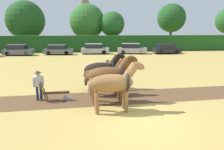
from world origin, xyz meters
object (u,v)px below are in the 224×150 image
tree_left (25,20)px  church_spire (85,4)px  parked_car_center_right (132,49)px  parked_car_center (95,49)px  draft_horse_trail_right (103,69)px  plow (59,95)px  farmer_at_plow (38,84)px  farmer_beside_team (108,69)px  parked_car_center_left (58,50)px  parked_car_right (166,49)px  draft_horse_lead_left (114,83)px  tree_center (112,24)px  draft_horse_lead_right (109,76)px  tree_center_right (171,18)px  parked_car_left (18,50)px  draft_horse_trail_left (105,74)px  tree_center_left (87,22)px

tree_left → church_spire: bearing=68.6°
parked_car_center_right → parked_car_center: bearing=-173.3°
draft_horse_trail_right → plow: bearing=-142.9°
farmer_at_plow → farmer_beside_team: 5.40m
parked_car_center_left → parked_car_right: parked_car_right is taller
draft_horse_lead_left → parked_car_right: draft_horse_lead_left is taller
draft_horse_trail_right → parked_car_center: size_ratio=0.66×
tree_center → draft_horse_lead_right: 29.82m
parked_car_right → parked_car_center: bearing=170.8°
draft_horse_lead_left → tree_center_right: bearing=61.6°
tree_left → parked_car_right: tree_left is taller
parked_car_left → parked_car_center_right: size_ratio=0.92×
draft_horse_trail_left → parked_car_center: 21.06m
parked_car_right → draft_horse_lead_right: bearing=-122.1°
draft_horse_trail_right → farmer_at_plow: draft_horse_trail_right is taller
draft_horse_lead_left → draft_horse_lead_right: bearing=90.0°
church_spire → draft_horse_trail_left: 57.31m
draft_horse_lead_left → parked_car_center_right: size_ratio=0.60×
draft_horse_lead_right → parked_car_left: bearing=113.5°
tree_center_right → draft_horse_lead_right: bearing=-116.2°
plow → farmer_beside_team: farmer_beside_team is taller
plow → parked_car_center: bearing=79.7°
tree_center_right → draft_horse_trail_right: (-15.55, -28.61, -4.49)m
tree_center_right → draft_horse_lead_right: size_ratio=2.97×
parked_car_center → parked_car_right: 11.02m
farmer_at_plow → parked_car_center: (3.81, 21.63, -0.18)m
plow → parked_car_center_left: size_ratio=0.38×
parked_car_left → parked_car_center: 11.03m
tree_center → church_spire: size_ratio=0.33×
draft_horse_trail_right → farmer_at_plow: (-3.59, -1.90, -0.36)m
farmer_beside_team → draft_horse_trail_left: bearing=-83.1°
draft_horse_lead_right → draft_horse_trail_right: 2.66m
tree_center → draft_horse_lead_left: (-3.50, -30.76, -3.21)m
draft_horse_lead_right → parked_car_center: 22.39m
plow → parked_car_center_right: 23.03m
tree_left → plow: bearing=-73.0°
draft_horse_lead_right → parked_car_center: bearing=86.6°
tree_left → parked_car_right: bearing=-22.3°
draft_horse_trail_left → draft_horse_trail_right: draft_horse_trail_right is taller
draft_horse_lead_left → farmer_at_plow: bearing=148.2°
draft_horse_lead_right → plow: 2.93m
tree_center_left → parked_car_center_left: (-4.41, -9.19, -4.35)m
tree_center_left → church_spire: (-0.55, 26.55, 5.79)m
parked_car_center_left → parked_car_center: parked_car_center is taller
parked_car_center → draft_horse_trail_left: bearing=-87.7°
parked_car_left → parked_car_center_right: bearing=5.4°
draft_horse_lead_left → draft_horse_trail_right: (-0.22, 3.98, -0.07)m
tree_left → parked_car_center_right: (17.72, -9.07, -4.49)m
tree_center → draft_horse_lead_right: bearing=-96.9°
draft_horse_trail_right → plow: size_ratio=1.71×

